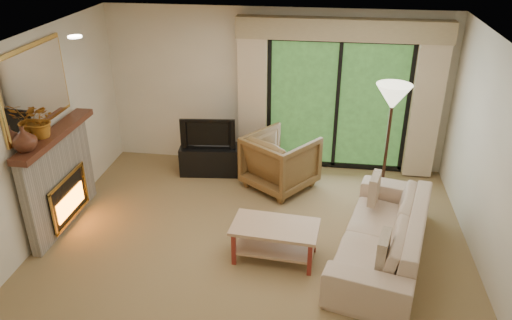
# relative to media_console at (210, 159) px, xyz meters

# --- Properties ---
(floor) EXTENTS (5.50, 5.50, 0.00)m
(floor) POSITION_rel_media_console_xyz_m (1.01, -1.95, -0.24)
(floor) COLOR olive
(floor) RESTS_ON ground
(ceiling) EXTENTS (5.50, 5.50, 0.00)m
(ceiling) POSITION_rel_media_console_xyz_m (1.01, -1.95, 2.36)
(ceiling) COLOR white
(ceiling) RESTS_ON ground
(wall_back) EXTENTS (5.00, 0.00, 5.00)m
(wall_back) POSITION_rel_media_console_xyz_m (1.01, 0.55, 1.06)
(wall_back) COLOR beige
(wall_back) RESTS_ON ground
(wall_front) EXTENTS (5.00, 0.00, 5.00)m
(wall_front) POSITION_rel_media_console_xyz_m (1.01, -4.45, 1.06)
(wall_front) COLOR beige
(wall_front) RESTS_ON ground
(wall_left) EXTENTS (0.00, 5.00, 5.00)m
(wall_left) POSITION_rel_media_console_xyz_m (-1.74, -1.95, 1.06)
(wall_left) COLOR beige
(wall_left) RESTS_ON ground
(wall_right) EXTENTS (0.00, 5.00, 5.00)m
(wall_right) POSITION_rel_media_console_xyz_m (3.76, -1.95, 1.06)
(wall_right) COLOR beige
(wall_right) RESTS_ON ground
(fireplace) EXTENTS (0.24, 1.70, 1.37)m
(fireplace) POSITION_rel_media_console_xyz_m (-1.62, -1.75, 0.45)
(fireplace) COLOR gray
(fireplace) RESTS_ON floor
(mirror) EXTENTS (0.07, 1.45, 1.02)m
(mirror) POSITION_rel_media_console_xyz_m (-1.71, -1.75, 1.71)
(mirror) COLOR #D9AD51
(mirror) RESTS_ON wall_left
(sliding_door) EXTENTS (2.26, 0.10, 2.16)m
(sliding_door) POSITION_rel_media_console_xyz_m (2.01, 0.50, 0.86)
(sliding_door) COLOR black
(sliding_door) RESTS_ON floor
(curtain_left) EXTENTS (0.45, 0.18, 2.35)m
(curtain_left) POSITION_rel_media_console_xyz_m (0.66, 0.39, 0.96)
(curtain_left) COLOR tan
(curtain_left) RESTS_ON floor
(curtain_right) EXTENTS (0.45, 0.18, 2.35)m
(curtain_right) POSITION_rel_media_console_xyz_m (3.36, 0.39, 0.96)
(curtain_right) COLOR tan
(curtain_right) RESTS_ON floor
(cornice) EXTENTS (3.20, 0.24, 0.32)m
(cornice) POSITION_rel_media_console_xyz_m (2.01, 0.41, 2.08)
(cornice) COLOR #9B845E
(cornice) RESTS_ON wall_back
(media_console) EXTENTS (0.98, 0.52, 0.47)m
(media_console) POSITION_rel_media_console_xyz_m (0.00, 0.00, 0.00)
(media_console) COLOR black
(media_console) RESTS_ON floor
(tv) EXTENTS (0.88, 0.21, 0.50)m
(tv) POSITION_rel_media_console_xyz_m (0.00, 0.00, 0.49)
(tv) COLOR black
(tv) RESTS_ON media_console
(armchair) EXTENTS (1.30, 1.31, 0.86)m
(armchair) POSITION_rel_media_console_xyz_m (1.19, -0.30, 0.20)
(armchair) COLOR brown
(armchair) RESTS_ON floor
(sofa) EXTENTS (1.47, 2.55, 0.70)m
(sofa) POSITION_rel_media_console_xyz_m (2.61, -1.92, 0.11)
(sofa) COLOR tan
(sofa) RESTS_ON floor
(pillow_near) EXTENTS (0.19, 0.40, 0.38)m
(pillow_near) POSITION_rel_media_console_xyz_m (2.53, -2.61, 0.35)
(pillow_near) COLOR brown
(pillow_near) RESTS_ON sofa
(pillow_far) EXTENTS (0.19, 0.40, 0.39)m
(pillow_far) POSITION_rel_media_console_xyz_m (2.53, -1.23, 0.35)
(pillow_far) COLOR brown
(pillow_far) RESTS_ON sofa
(coffee_table) EXTENTS (1.09, 0.66, 0.47)m
(coffee_table) POSITION_rel_media_console_xyz_m (1.31, -2.12, -0.00)
(coffee_table) COLOR tan
(coffee_table) RESTS_ON floor
(floor_lamp) EXTENTS (0.53, 0.53, 1.81)m
(floor_lamp) POSITION_rel_media_console_xyz_m (2.71, -0.57, 0.67)
(floor_lamp) COLOR #FFF6CE
(floor_lamp) RESTS_ON floor
(vase) EXTENTS (0.31, 0.31, 0.30)m
(vase) POSITION_rel_media_console_xyz_m (-1.60, -2.33, 1.28)
(vase) COLOR #4A2416
(vase) RESTS_ON fireplace
(branches) EXTENTS (0.41, 0.36, 0.45)m
(branches) POSITION_rel_media_console_xyz_m (-1.60, -1.93, 1.36)
(branches) COLOR #965716
(branches) RESTS_ON fireplace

